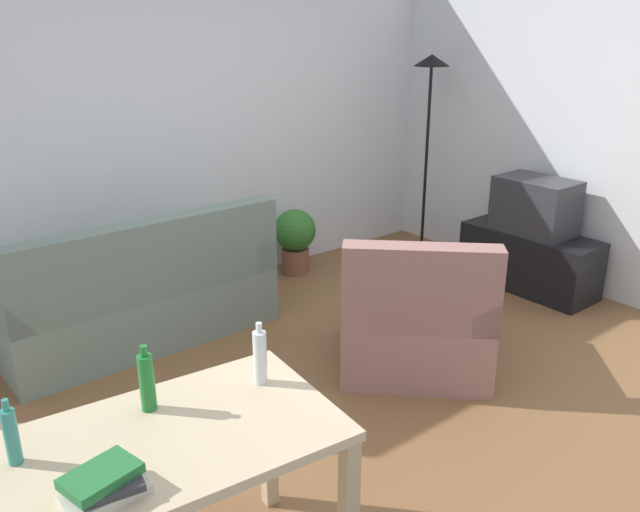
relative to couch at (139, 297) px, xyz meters
The scene contains 14 objects.
ground_plane 1.74m from the couch, 68.52° to the right, with size 5.20×4.40×0.02m, color brown.
wall_rear 1.36m from the couch, 44.44° to the left, with size 5.20×0.10×2.70m, color silver.
wall_right 3.74m from the couch, 26.21° to the right, with size 0.10×4.40×2.70m, color silver.
couch is the anchor object (origin of this frame).
tv_stand 3.10m from the couch, 21.93° to the right, with size 0.44×1.10×0.48m.
tv 3.13m from the couch, 21.91° to the right, with size 0.41×0.60×0.44m.
torchiere_lamp 3.08m from the couch, ahead, with size 0.32×0.32×1.81m.
desk 2.36m from the couch, 111.12° to the right, with size 1.27×0.82×0.76m.
potted_plant 1.61m from the couch, 11.20° to the left, with size 0.36×0.36×0.57m.
armchair 1.89m from the couch, 51.51° to the right, with size 1.23×1.23×0.92m.
bottle_tall 2.44m from the couch, 122.59° to the right, with size 0.05×0.05×0.24m.
bottle_green 2.22m from the couch, 112.14° to the right, with size 0.06×0.06×0.26m.
bottle_clear 2.20m from the couch, 100.43° to the right, with size 0.05×0.05×0.26m.
book_stack 2.63m from the couch, 115.48° to the right, with size 0.25×0.19×0.09m.
Camera 1 is at (-2.24, -2.40, 2.12)m, focal length 36.67 mm.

